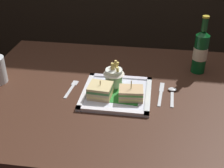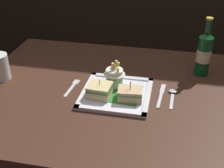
{
  "view_description": "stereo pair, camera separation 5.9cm",
  "coord_description": "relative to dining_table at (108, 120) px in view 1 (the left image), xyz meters",
  "views": [
    {
      "loc": [
        0.17,
        -1.05,
        1.43
      ],
      "look_at": [
        0.02,
        -0.01,
        0.81
      ],
      "focal_mm": 48.77,
      "sensor_mm": 36.0,
      "label": 1
    },
    {
      "loc": [
        0.23,
        -1.04,
        1.43
      ],
      "look_at": [
        0.02,
        -0.01,
        0.81
      ],
      "focal_mm": 48.77,
      "sensor_mm": 36.0,
      "label": 2
    }
  ],
  "objects": [
    {
      "name": "dining_table",
      "position": [
        0.0,
        0.0,
        0.0
      ],
      "size": [
        1.13,
        0.91,
        0.77
      ],
      "color": "#402418",
      "rests_on": "ground_plane"
    },
    {
      "name": "square_plate",
      "position": [
        0.04,
        -0.03,
        0.16
      ],
      "size": [
        0.27,
        0.27,
        0.02
      ],
      "color": "white",
      "rests_on": "dining_table"
    },
    {
      "name": "sandwich_half_left",
      "position": [
        -0.02,
        -0.06,
        0.19
      ],
      "size": [
        0.09,
        0.09,
        0.07
      ],
      "color": "#D8B581",
      "rests_on": "square_plate"
    },
    {
      "name": "sandwich_half_right",
      "position": [
        0.1,
        -0.06,
        0.19
      ],
      "size": [
        0.1,
        0.08,
        0.08
      ],
      "color": "tan",
      "rests_on": "square_plate"
    },
    {
      "name": "fries_cup",
      "position": [
        0.02,
        0.03,
        0.22
      ],
      "size": [
        0.09,
        0.09,
        0.11
      ],
      "color": "white",
      "rests_on": "square_plate"
    },
    {
      "name": "beer_bottle",
      "position": [
        0.38,
        0.22,
        0.26
      ],
      "size": [
        0.06,
        0.06,
        0.26
      ],
      "color": "#0B461E",
      "rests_on": "dining_table"
    },
    {
      "name": "fork",
      "position": [
        -0.15,
        -0.01,
        0.16
      ],
      "size": [
        0.03,
        0.14,
        0.0
      ],
      "color": "silver",
      "rests_on": "dining_table"
    },
    {
      "name": "knife",
      "position": [
        0.22,
        0.01,
        0.16
      ],
      "size": [
        0.03,
        0.18,
        0.0
      ],
      "color": "silver",
      "rests_on": "dining_table"
    },
    {
      "name": "spoon",
      "position": [
        0.26,
        0.02,
        0.16
      ],
      "size": [
        0.04,
        0.14,
        0.01
      ],
      "color": "silver",
      "rests_on": "dining_table"
    }
  ]
}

